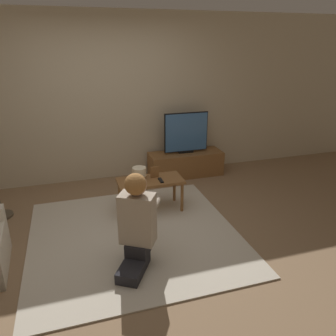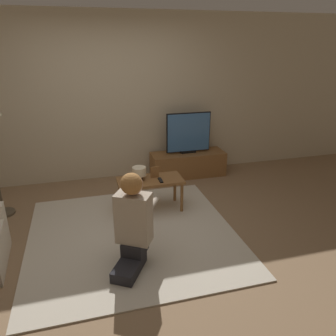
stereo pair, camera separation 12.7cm
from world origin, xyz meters
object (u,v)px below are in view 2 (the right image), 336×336
tv (188,133)px  person_kneeling (133,219)px  table_lamp (139,172)px  coffee_table (150,183)px

tv → person_kneeling: (-1.29, -2.15, -0.23)m
tv → table_lamp: bearing=-134.8°
table_lamp → coffee_table: bearing=-16.3°
tv → coffee_table: (-0.88, -1.07, -0.35)m
tv → coffee_table: size_ratio=0.87×
tv → person_kneeling: bearing=-121.0°
coffee_table → tv: bearing=50.3°
person_kneeling → table_lamp: 1.15m
coffee_table → table_lamp: bearing=163.7°
person_kneeling → table_lamp: person_kneeling is taller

